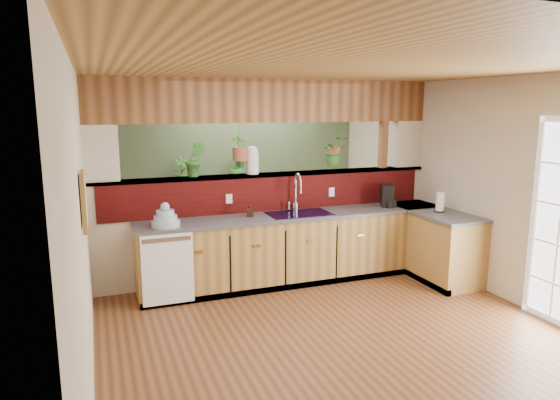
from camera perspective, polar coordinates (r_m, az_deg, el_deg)
name	(u,v)px	position (r m, az deg, el deg)	size (l,w,h in m)	color
ground	(311,311)	(5.74, 3.62, -12.51)	(4.60, 7.00, 0.01)	brown
ceiling	(314,72)	(5.29, 3.96, 14.34)	(4.60, 7.00, 0.01)	brown
wall_back	(229,163)	(8.64, -5.83, 4.25)	(4.60, 0.02, 2.60)	beige
wall_left	(84,213)	(4.91, -21.53, -1.36)	(0.02, 7.00, 2.60)	beige
wall_right	(483,185)	(6.64, 22.18, 1.58)	(0.02, 7.00, 2.60)	beige
pass_through_partition	(273,188)	(6.63, -0.80, 1.40)	(4.60, 0.21, 2.60)	beige
pass_through_ledge	(271,175)	(6.59, -1.05, 2.93)	(4.60, 0.21, 0.04)	brown
header_beam	(271,101)	(6.53, -1.08, 11.25)	(4.60, 0.15, 0.55)	brown
sage_backwall	(229,163)	(8.63, -5.80, 4.24)	(4.55, 0.02, 2.55)	#4E6444
countertop	(343,245)	(6.68, 7.18, -5.14)	(4.14, 1.52, 0.90)	olive
dishwasher	(168,269)	(5.80, -12.70, -7.69)	(0.58, 0.03, 0.82)	white
navy_sink	(299,219)	(6.44, 2.18, -2.24)	(0.82, 0.50, 0.18)	black
framed_print	(84,201)	(4.07, -21.50, -0.12)	(0.04, 0.35, 0.45)	olive
faucet	(297,191)	(6.52, 1.91, 1.07)	(0.22, 0.22, 0.51)	#B7B7B2
dish_stack	(166,219)	(5.85, -12.95, -2.15)	(0.32, 0.32, 0.28)	#99ADC6
soap_dispenser	(250,210)	(6.23, -3.42, -1.11)	(0.08, 0.08, 0.18)	#351D13
coffee_maker	(387,197)	(7.00, 12.17, 0.38)	(0.16, 0.27, 0.30)	black
paper_towel	(440,202)	(6.82, 17.83, -0.27)	(0.13, 0.13, 0.28)	black
glass_jar	(252,160)	(6.49, -3.18, 4.59)	(0.16, 0.16, 0.36)	silver
ledge_plant_left	(195,159)	(6.30, -9.70, 4.63)	(0.24, 0.20, 0.44)	#2B6322
hanging_plant_a	(240,140)	(6.42, -4.59, 6.82)	(0.26, 0.21, 0.55)	brown
hanging_plant_b	(334,139)	(6.91, 6.20, 6.98)	(0.35, 0.30, 0.51)	brown
shelving_console	(214,212)	(8.45, -7.51, -1.42)	(1.62, 0.43, 1.08)	black
shelf_plant_a	(181,170)	(8.23, -11.24, 3.44)	(0.22, 0.15, 0.42)	#2B6322
shelf_plant_b	(236,166)	(8.42, -5.02, 3.88)	(0.25, 0.25, 0.46)	#2B6322
floor_plant	(297,230)	(7.74, 1.95, -3.45)	(0.67, 0.58, 0.74)	#2B6322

